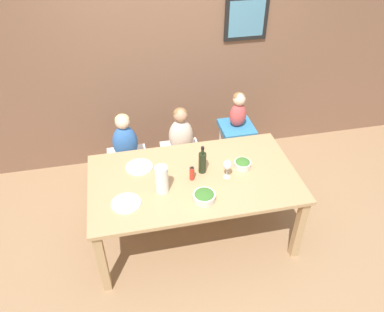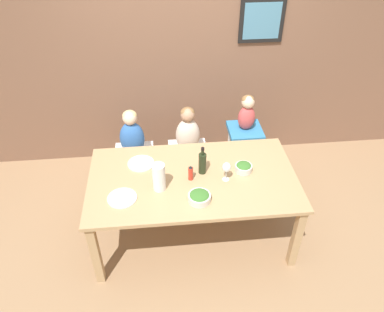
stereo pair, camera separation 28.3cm
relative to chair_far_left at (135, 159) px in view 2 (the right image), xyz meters
The scene contains 17 objects.
ground_plane 1.01m from the chair_far_left, 53.15° to the right, with size 14.00×14.00×0.00m, color #9E7A56.
wall_back 1.28m from the chair_far_left, 48.93° to the left, with size 10.00×0.09×2.70m.
dining_table 0.96m from the chair_far_left, 53.15° to the right, with size 1.84×1.03×0.73m.
chair_far_left is the anchor object (origin of this frame).
chair_far_center 0.58m from the chair_far_left, ahead, with size 0.41×0.42×0.47m.
chair_right_highchair 1.20m from the chair_far_left, ahead, with size 0.35×0.36×0.71m.
person_child_left 0.32m from the chair_far_left, 90.00° to the left, with size 0.26×0.20×0.52m.
person_child_center 0.67m from the chair_far_left, ahead, with size 0.26×0.20×0.52m.
person_baby_right 1.30m from the chair_far_left, ahead, with size 0.18×0.14×0.39m.
wine_bottle 1.04m from the chair_far_left, 46.44° to the right, with size 0.07×0.07×0.27m.
paper_towel_roll 1.01m from the chair_far_left, 73.05° to the right, with size 0.11×0.11×0.26m.
wine_glass_near 1.25m from the chair_far_left, 43.56° to the right, with size 0.08×0.08×0.19m.
salad_bowl_large 1.25m from the chair_far_left, 60.69° to the right, with size 0.19×0.19×0.08m.
salad_bowl_small 1.29m from the chair_far_left, 34.38° to the right, with size 0.15×0.15×0.08m.
dinner_plate_front_left 1.01m from the chair_far_left, 93.06° to the right, with size 0.25×0.25×0.01m.
dinner_plate_back_left 0.62m from the chair_far_left, 78.89° to the right, with size 0.25×0.25×0.01m.
condiment_bottle_hot_sauce 1.02m from the chair_far_left, 54.99° to the right, with size 0.04×0.04×0.15m.
Camera 2 is at (-0.26, -2.49, 2.90)m, focal length 35.00 mm.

